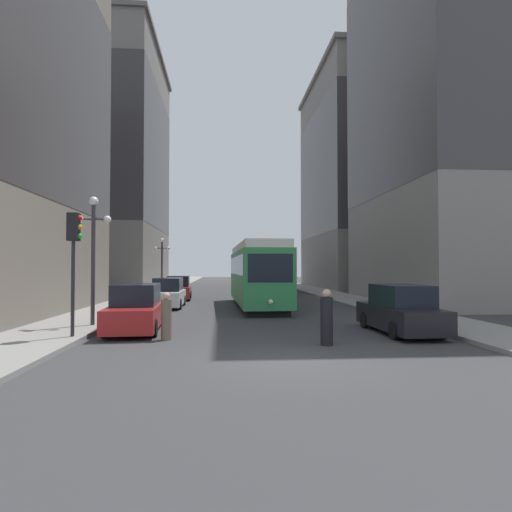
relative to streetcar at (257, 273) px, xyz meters
name	(u,v)px	position (x,y,z in m)	size (l,w,h in m)	color
ground_plane	(287,362)	(-0.48, -15.71, -2.10)	(200.00, 200.00, 0.00)	#38383A
sidewalk_left	(168,288)	(-8.41, 24.29, -2.03)	(3.25, 120.00, 0.15)	gray
sidewalk_right	(302,287)	(7.44, 24.29, -2.03)	(3.25, 120.00, 0.15)	gray
streetcar	(257,273)	(0.00, 0.00, 0.00)	(2.97, 12.44, 3.89)	black
transit_bus	(272,273)	(2.89, 16.90, -0.15)	(2.84, 12.30, 3.45)	black
parked_car_left_near	(179,289)	(-5.49, 6.69, -1.26)	(2.04, 4.62, 1.82)	black
parked_car_left_mid	(168,294)	(-5.49, 0.17, -1.26)	(1.91, 4.79, 1.82)	black
parked_car_right_far	(400,311)	(4.52, -11.15, -1.26)	(1.95, 4.74, 1.82)	black
parked_car_left_far	(136,309)	(-5.49, -9.80, -1.26)	(2.08, 5.06, 1.82)	black
pedestrian_crossing_near	(166,318)	(-4.06, -11.97, -1.35)	(0.36, 0.36, 1.61)	#6B5B4C
pedestrian_crossing_far	(327,319)	(1.15, -13.39, -1.27)	(0.40, 0.40, 1.78)	black
traffic_light_near_left	(74,241)	(-7.17, -11.91, 1.26)	(0.47, 0.36, 4.16)	#232328
lamp_post_left_near	(93,240)	(-7.39, -8.95, 1.49)	(1.41, 0.36, 5.20)	#333338
lamp_post_left_far	(162,257)	(-7.39, 11.25, 1.30)	(1.41, 0.36, 4.88)	#333338
building_left_corner	(106,165)	(-16.52, 27.40, 13.04)	(13.57, 21.55, 29.36)	slate
building_right_corner	(459,81)	(14.90, 2.73, 13.89)	(12.26, 16.71, 31.00)	gray
building_right_midblock	(365,179)	(15.09, 24.02, 11.05)	(12.64, 20.16, 25.53)	gray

